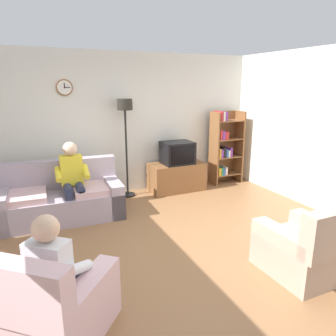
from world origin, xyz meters
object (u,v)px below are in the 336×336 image
object	(u,v)px
tv	(177,153)
armchair_near_bookshelf	(305,250)
person_in_left_armchair	(57,268)
person_on_couch	(73,177)
tv_stand	(177,177)
couch	(61,199)
armchair_near_window	(54,307)
floor_lamp	(125,121)
bookshelf	(224,147)

from	to	relation	value
tv	armchair_near_bookshelf	world-z (taller)	tv
armchair_near_bookshelf	person_in_left_armchair	distance (m)	2.66
armchair_near_bookshelf	person_on_couch	world-z (taller)	person_on_couch
tv	armchair_near_bookshelf	size ratio (longest dim) A/B	0.67
tv	tv_stand	bearing A→B (deg)	90.00
couch	tv_stand	bearing A→B (deg)	11.71
tv_stand	armchair_near_window	size ratio (longest dim) A/B	0.93
couch	floor_lamp	bearing A→B (deg)	24.01
couch	tv	world-z (taller)	tv
tv_stand	floor_lamp	distance (m)	1.55
couch	tv_stand	world-z (taller)	couch
armchair_near_window	person_on_couch	size ratio (longest dim) A/B	0.96
floor_lamp	person_in_left_armchair	world-z (taller)	floor_lamp
person_in_left_armchair	armchair_near_bookshelf	bearing A→B (deg)	-5.32
tv_stand	person_on_couch	distance (m)	2.23
armchair_near_bookshelf	bookshelf	bearing A→B (deg)	71.21
person_in_left_armchair	bookshelf	bearing A→B (deg)	39.28
armchair_near_window	floor_lamp	bearing A→B (deg)	62.71
person_in_left_armchair	couch	bearing A→B (deg)	83.67
tv	person_in_left_armchair	distance (m)	3.95
armchair_near_window	armchair_near_bookshelf	bearing A→B (deg)	-3.78
tv	person_in_left_armchair	world-z (taller)	person_in_left_armchair
tv	bookshelf	bearing A→B (deg)	4.63
couch	tv	size ratio (longest dim) A/B	3.24
armchair_near_window	tv_stand	bearing A→B (deg)	49.24
floor_lamp	armchair_near_bookshelf	bearing A→B (deg)	-72.55
couch	tv	xyz separation A→B (m)	(2.31, 0.45, 0.47)
person_on_couch	tv_stand	bearing A→B (deg)	15.60
bookshelf	person_in_left_armchair	world-z (taller)	bookshelf
tv	person_on_couch	world-z (taller)	person_on_couch
couch	floor_lamp	xyz separation A→B (m)	(1.30, 0.58, 1.14)
person_on_couch	tv	bearing A→B (deg)	14.98
tv_stand	tv	size ratio (longest dim) A/B	1.83
person_on_couch	bookshelf	bearing A→B (deg)	11.36
floor_lamp	bookshelf	bearing A→B (deg)	-0.75
floor_lamp	armchair_near_window	world-z (taller)	floor_lamp
floor_lamp	person_on_couch	xyz separation A→B (m)	(-1.10, -0.69, -0.75)
tv	armchair_near_window	size ratio (longest dim) A/B	0.50
bookshelf	armchair_near_bookshelf	bearing A→B (deg)	-108.79
armchair_near_window	tv	bearing A→B (deg)	49.02
couch	person_in_left_armchair	world-z (taller)	person_in_left_armchair
couch	tv	bearing A→B (deg)	11.13
armchair_near_window	armchair_near_bookshelf	xyz separation A→B (m)	(2.69, -0.18, 0.00)
couch	armchair_near_window	world-z (taller)	same
tv_stand	tv	world-z (taller)	tv
tv	person_in_left_armchair	xyz separation A→B (m)	(-2.59, -2.98, -0.18)
person_on_couch	armchair_near_window	bearing A→B (deg)	-102.23
person_on_couch	person_in_left_armchair	size ratio (longest dim) A/B	1.11
floor_lamp	tv_stand	bearing A→B (deg)	-5.59
bookshelf	floor_lamp	distance (m)	2.28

